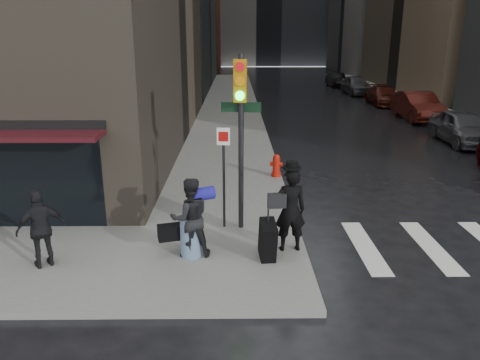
# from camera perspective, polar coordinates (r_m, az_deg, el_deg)

# --- Properties ---
(ground) EXTENTS (140.00, 140.00, 0.00)m
(ground) POSITION_cam_1_polar(r_m,az_deg,el_deg) (10.55, -2.52, -10.51)
(ground) COLOR black
(ground) RESTS_ON ground
(sidewalk_left) EXTENTS (4.00, 50.00, 0.15)m
(sidewalk_left) POSITION_cam_1_polar(r_m,az_deg,el_deg) (36.66, -1.17, 9.58)
(sidewalk_left) COLOR slate
(sidewalk_left) RESTS_ON ground
(sidewalk_right) EXTENTS (3.00, 50.00, 0.15)m
(sidewalk_right) POSITION_cam_1_polar(r_m,az_deg,el_deg) (38.94, 19.39, 9.08)
(sidewalk_right) COLOR slate
(sidewalk_right) RESTS_ON ground
(man_overcoat) EXTENTS (1.11, 1.17, 2.15)m
(man_overcoat) POSITION_cam_1_polar(r_m,az_deg,el_deg) (10.57, 5.59, -4.23)
(man_overcoat) COLOR black
(man_overcoat) RESTS_ON ground
(man_jeans) EXTENTS (1.33, 0.91, 1.83)m
(man_jeans) POSITION_cam_1_polar(r_m,az_deg,el_deg) (10.38, -6.16, -4.58)
(man_jeans) COLOR black
(man_jeans) RESTS_ON ground
(man_greycoat) EXTENTS (1.07, 0.91, 1.72)m
(man_greycoat) POSITION_cam_1_polar(r_m,az_deg,el_deg) (10.74, -23.06, -5.48)
(man_greycoat) COLOR black
(man_greycoat) RESTS_ON ground
(traffic_light) EXTENTS (1.08, 0.52, 4.34)m
(traffic_light) POSITION_cam_1_polar(r_m,az_deg,el_deg) (11.31, -0.11, 7.27)
(traffic_light) COLOR black
(traffic_light) RESTS_ON ground
(fire_hydrant) EXTENTS (0.46, 0.35, 0.79)m
(fire_hydrant) POSITION_cam_1_polar(r_m,az_deg,el_deg) (16.49, 4.44, 1.66)
(fire_hydrant) COLOR #B4180B
(fire_hydrant) RESTS_ON ground
(parked_car_1) EXTENTS (1.99, 4.64, 1.56)m
(parked_car_1) POSITION_cam_1_polar(r_m,az_deg,el_deg) (24.52, 25.45, 5.83)
(parked_car_1) COLOR #4E4E53
(parked_car_1) RESTS_ON ground
(parked_car_2) EXTENTS (1.83, 5.11, 1.68)m
(parked_car_2) POSITION_cam_1_polar(r_m,az_deg,el_deg) (30.57, 20.84, 8.42)
(parked_car_2) COLOR #45130D
(parked_car_2) RESTS_ON ground
(parked_car_3) EXTENTS (1.98, 4.69, 1.35)m
(parked_car_3) POSITION_cam_1_polar(r_m,az_deg,el_deg) (36.69, 17.09, 9.80)
(parked_car_3) COLOR #43150D
(parked_car_3) RESTS_ON ground
(parked_car_4) EXTENTS (2.10, 4.81, 1.61)m
(parked_car_4) POSITION_cam_1_polar(r_m,az_deg,el_deg) (42.82, 13.97, 11.17)
(parked_car_4) COLOR #444549
(parked_car_4) RESTS_ON ground
(parked_car_5) EXTENTS (1.58, 4.15, 1.35)m
(parked_car_5) POSITION_cam_1_polar(r_m,az_deg,el_deg) (49.09, 11.68, 11.87)
(parked_car_5) COLOR black
(parked_car_5) RESTS_ON ground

